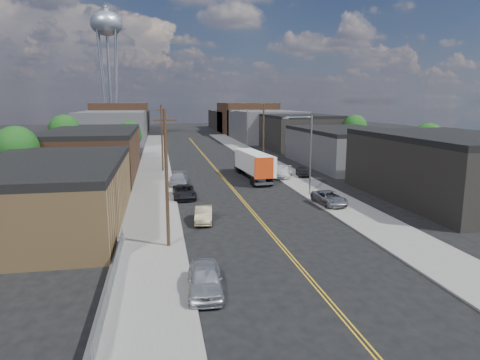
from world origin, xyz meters
name	(u,v)px	position (x,y,z in m)	size (l,w,h in m)	color
ground	(206,158)	(0.00, 60.00, 0.00)	(260.00, 260.00, 0.00)	black
centerline	(217,170)	(0.00, 45.00, 0.01)	(0.32, 120.00, 0.01)	gold
sidewalk_left	(154,171)	(-9.50, 45.00, 0.07)	(5.00, 140.00, 0.15)	slate
sidewalk_right	(275,168)	(9.50, 45.00, 0.07)	(5.00, 140.00, 0.15)	slate
warehouse_tan	(50,193)	(-18.00, 18.00, 2.80)	(12.00, 22.00, 5.60)	olive
warehouse_brown	(93,152)	(-18.00, 44.00, 3.30)	(12.00, 26.00, 6.60)	#513220
industrial_right_a	(451,167)	(21.99, 20.00, 3.55)	(14.00, 22.00, 7.10)	black
industrial_right_b	(347,147)	(22.00, 46.00, 3.05)	(14.00, 24.00, 6.10)	#3A3A3C
industrial_right_c	(298,132)	(22.00, 72.00, 3.80)	(14.00, 22.00, 7.60)	black
skyline_left_a	(114,127)	(-20.00, 95.00, 4.00)	(16.00, 30.00, 8.00)	#3A3A3C
skyline_right_a	(264,125)	(20.00, 95.00, 4.00)	(16.00, 30.00, 8.00)	#3A3A3C
skyline_left_b	(122,119)	(-20.00, 120.00, 5.00)	(16.00, 26.00, 10.00)	#513220
skyline_right_b	(246,118)	(20.00, 120.00, 5.00)	(16.00, 26.00, 10.00)	#513220
skyline_left_c	(126,121)	(-20.00, 140.00, 3.50)	(16.00, 40.00, 7.00)	black
skyline_right_c	(236,120)	(20.00, 140.00, 3.50)	(16.00, 40.00, 7.00)	black
water_tower	(107,28)	(-22.00, 110.00, 30.65)	(9.00, 9.00, 36.90)	gray
streetlight_near	(308,149)	(7.60, 25.00, 5.33)	(3.39, 0.25, 9.00)	gray
streetlight_far	(245,129)	(7.60, 60.00, 5.33)	(3.39, 0.25, 9.00)	gray
utility_pole_left_near	(167,178)	(-8.20, 10.00, 5.14)	(1.60, 0.26, 10.00)	black
utility_pole_left_far	(162,138)	(-8.20, 45.00, 5.14)	(1.60, 0.26, 10.00)	black
utility_pole_right	(263,135)	(8.20, 48.00, 5.14)	(1.60, 0.26, 10.00)	black
chainlink_fence	(112,278)	(-11.50, 3.50, 0.66)	(0.05, 16.00, 1.22)	slate
tree_left_near	(17,151)	(-23.94, 30.00, 5.18)	(4.85, 4.76, 7.91)	black
tree_left_mid	(65,132)	(-23.94, 55.00, 5.48)	(5.10, 5.04, 8.37)	black
tree_left_far	(130,134)	(-13.94, 62.00, 4.57)	(4.35, 4.20, 6.97)	black
tree_right_near	(428,141)	(30.06, 36.00, 4.87)	(4.60, 4.48, 7.44)	black
tree_right_far	(355,128)	(30.06, 60.00, 5.18)	(4.85, 4.76, 7.91)	black
semi_truck	(252,163)	(3.89, 37.08, 2.13)	(3.37, 14.49, 3.74)	silver
car_left_a	(205,279)	(-6.40, 2.04, 0.81)	(1.91, 4.75, 1.62)	#B5B8BA
car_left_b	(204,214)	(-5.00, 16.21, 0.70)	(1.47, 4.22, 1.39)	#8F805D
car_left_c	(184,192)	(-6.12, 26.00, 0.72)	(2.39, 5.18, 1.44)	black
car_left_d	(178,179)	(-6.40, 33.63, 0.78)	(2.19, 5.38, 1.56)	#AFB3B4
car_right_lot_a	(329,198)	(8.20, 19.73, 0.83)	(2.27, 4.92, 1.37)	gray
car_right_lot_b	(284,172)	(8.20, 36.00, 0.84)	(1.92, 4.73, 1.37)	silver
car_right_lot_c	(302,171)	(11.00, 36.29, 0.82)	(1.58, 3.93, 1.34)	black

